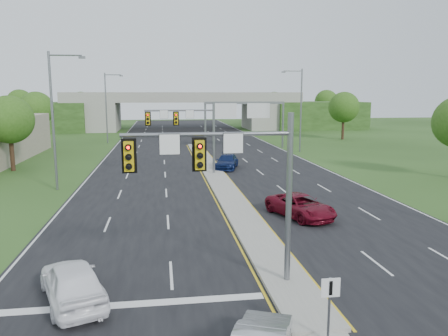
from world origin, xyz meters
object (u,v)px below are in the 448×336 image
Objects in this scene: car_white at (72,282)px; car_far_a at (301,206)px; signal_mast_near at (233,172)px; signal_mast_far at (190,126)px; keep_right_sign at (330,299)px; overpass at (184,113)px; sign_gantry at (244,112)px; car_far_b at (227,162)px.

car_white is 0.92× the size of car_far_a.
signal_mast_far is at bearing 90.00° from signal_mast_near.
overpass is at bearing 90.00° from keep_right_sign.
keep_right_sign is 0.03× the size of overpass.
signal_mast_near is at bearing -101.25° from sign_gantry.
keep_right_sign is 0.46× the size of car_white.
sign_gantry is at bearing -128.80° from car_white.
keep_right_sign reaches higher than car_far_a.
signal_mast_near is 1.00× the size of signal_mast_far.
overpass is (0.00, 84.53, 2.04)m from keep_right_sign.
overpass reaches higher than sign_gantry.
car_white is (-8.38, 4.03, -0.69)m from keep_right_sign.
overpass is at bearing 108.15° from car_far_b.
car_far_b is at bearing 38.85° from signal_mast_far.
signal_mast_far is 0.60× the size of sign_gantry.
keep_right_sign reaches higher than car_white.
sign_gantry reaches higher than keep_right_sign.
car_white is at bearing -103.53° from signal_mast_far.
overpass reaches higher than keep_right_sign.
keep_right_sign is at bearing -97.70° from sign_gantry.
signal_mast_far reaches higher than car_white.
keep_right_sign is 0.44× the size of car_far_b.
keep_right_sign is 84.55m from overpass.
car_far_b is (-1.87, 18.78, 0.01)m from car_far_a.
car_white is at bearing -160.83° from car_far_a.
keep_right_sign is 0.43× the size of car_far_a.
sign_gantry is (8.95, 19.99, 0.51)m from signal_mast_far.
car_white is (-6.12, -25.42, -3.90)m from signal_mast_far.
overpass is (2.26, 55.07, -1.17)m from signal_mast_far.
sign_gantry is 18.04m from car_far_b.
sign_gantry reaches higher than car_white.
overpass is (2.26, 80.07, -1.17)m from signal_mast_near.
car_far_a is 18.87m from car_far_b.
overpass is at bearing 72.66° from car_far_a.
sign_gantry is at bearing 65.89° from signal_mast_far.
signal_mast_near and signal_mast_far have the same top height.
signal_mast_far is 0.09× the size of overpass.
car_far_b is (-4.93, -16.76, -4.49)m from sign_gantry.
signal_mast_near is 1.36× the size of car_far_a.
signal_mast_far is at bearing -123.98° from car_white.
sign_gantry is at bearing 82.30° from keep_right_sign.
signal_mast_far is 1.48× the size of car_white.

